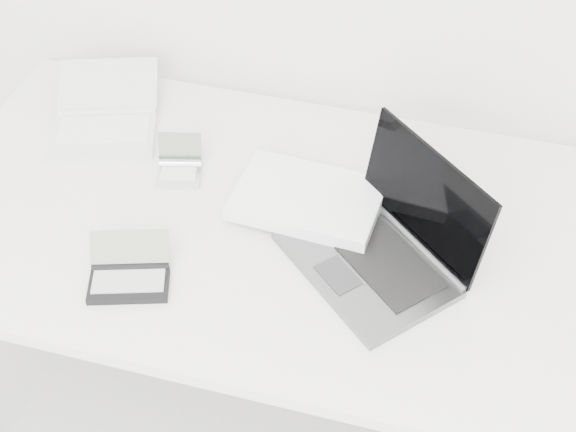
% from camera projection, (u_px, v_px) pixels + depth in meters
% --- Properties ---
extents(desk, '(1.60, 0.80, 0.73)m').
position_uv_depth(desk, '(307.00, 242.00, 1.66)').
color(desk, white).
rests_on(desk, ground).
extents(laptop_large, '(0.52, 0.42, 0.22)m').
position_uv_depth(laptop_large, '(346.00, 222.00, 1.58)').
color(laptop_large, slate).
rests_on(laptop_large, desk).
extents(netbook_open_white, '(0.31, 0.35, 0.08)m').
position_uv_depth(netbook_open_white, '(105.00, 121.00, 1.83)').
color(netbook_open_white, silver).
rests_on(netbook_open_white, desk).
extents(pda_silver, '(0.12, 0.12, 0.07)m').
position_uv_depth(pda_silver, '(179.00, 168.00, 1.72)').
color(pda_silver, silver).
rests_on(pda_silver, desk).
extents(palmtop_charcoal, '(0.18, 0.17, 0.07)m').
position_uv_depth(palmtop_charcoal, '(129.00, 276.00, 1.51)').
color(palmtop_charcoal, black).
rests_on(palmtop_charcoal, desk).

